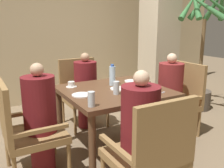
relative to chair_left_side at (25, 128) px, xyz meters
name	(u,v)px	position (x,y,z in m)	size (l,w,h in m)	color
ground_plane	(114,149)	(1.00, 0.00, -0.50)	(16.00, 16.00, 0.00)	#7A664C
wall_back	(52,27)	(1.00, 2.31, 0.90)	(8.00, 0.06, 2.80)	#C6B289
pillar_stone	(159,30)	(2.69, 1.27, 0.85)	(0.54, 0.54, 2.70)	beige
dining_table	(114,97)	(1.00, 0.00, 0.16)	(1.13, 1.06, 0.75)	brown
chair_left_side	(25,128)	(0.00, 0.00, 0.00)	(0.56, 0.56, 0.96)	olive
diner_in_left_chair	(40,118)	(0.15, 0.00, 0.07)	(0.32, 0.32, 1.12)	maroon
chair_far_side	(82,91)	(1.00, 0.97, 0.00)	(0.56, 0.56, 0.96)	olive
diner_in_far_chair	(86,90)	(1.00, 0.81, 0.05)	(0.32, 0.32, 1.08)	maroon
chair_right_side	(178,98)	(2.00, 0.00, 0.00)	(0.56, 0.56, 0.96)	olive
diner_in_right_chair	(170,94)	(1.84, 0.00, 0.07)	(0.32, 0.32, 1.11)	maroon
chair_near_corner	(151,152)	(0.77, -0.97, 0.00)	(0.56, 0.56, 0.96)	olive
diner_in_near_chair	(140,135)	(0.77, -0.81, 0.08)	(0.32, 0.32, 1.13)	maroon
potted_palm	(202,57)	(3.03, 0.55, 0.42)	(0.86, 0.89, 2.19)	#4C4238
plate_main_left	(133,81)	(1.39, 0.21, 0.26)	(0.20, 0.20, 0.01)	white
plate_main_right	(119,89)	(1.05, -0.02, 0.26)	(0.20, 0.20, 0.01)	white
plate_dessert_center	(82,95)	(0.58, -0.05, 0.26)	(0.20, 0.20, 0.01)	white
teacup_with_saucer	(71,85)	(0.61, 0.34, 0.28)	(0.13, 0.13, 0.07)	white
water_bottle	(112,76)	(1.07, 0.18, 0.37)	(0.07, 0.07, 0.25)	silver
glass_tall_near	(91,99)	(0.52, -0.41, 0.32)	(0.06, 0.06, 0.14)	silver
glass_tall_mid	(116,88)	(0.92, -0.18, 0.32)	(0.06, 0.06, 0.14)	silver
salt_shaker	(147,85)	(1.32, -0.17, 0.30)	(0.03, 0.03, 0.09)	white
pepper_shaker	(149,85)	(1.36, -0.17, 0.29)	(0.03, 0.03, 0.09)	#4C3D2D
fork_beside_plate	(161,93)	(1.35, -0.39, 0.25)	(0.18, 0.07, 0.00)	silver
knife_beside_plate	(139,96)	(1.08, -0.36, 0.25)	(0.20, 0.02, 0.00)	silver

